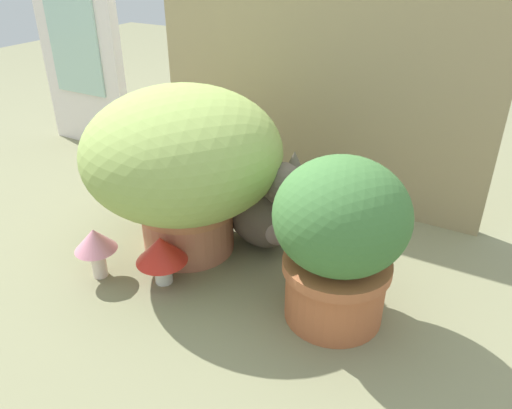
# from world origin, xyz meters

# --- Properties ---
(ground_plane) EXTENTS (6.00, 6.00, 0.00)m
(ground_plane) POSITION_xyz_m (0.00, 0.00, 0.00)
(ground_plane) COLOR #7C7B59
(cardboard_backdrop) EXTENTS (1.09, 0.03, 0.83)m
(cardboard_backdrop) POSITION_xyz_m (0.07, 0.49, 0.42)
(cardboard_backdrop) COLOR tan
(cardboard_backdrop) RESTS_ON ground
(window_panel_white) EXTENTS (0.40, 0.05, 0.94)m
(window_panel_white) POSITION_xyz_m (-0.89, 0.47, 0.47)
(window_panel_white) COLOR white
(window_panel_white) RESTS_ON ground
(grass_planter) EXTENTS (0.51, 0.51, 0.45)m
(grass_planter) POSITION_xyz_m (-0.07, 0.02, 0.26)
(grass_planter) COLOR #BC7153
(grass_planter) RESTS_ON ground
(leafy_planter) EXTENTS (0.29, 0.29, 0.38)m
(leafy_planter) POSITION_xyz_m (0.38, -0.04, 0.21)
(leafy_planter) COLOR #BA643B
(leafy_planter) RESTS_ON ground
(cat) EXTENTS (0.35, 0.29, 0.32)m
(cat) POSITION_xyz_m (0.10, 0.14, 0.12)
(cat) COLOR brown
(cat) RESTS_ON ground
(mushroom_ornament_pink) EXTENTS (0.10, 0.10, 0.14)m
(mushroom_ornament_pink) POSITION_xyz_m (-0.19, -0.20, 0.10)
(mushroom_ornament_pink) COLOR beige
(mushroom_ornament_pink) RESTS_ON ground
(mushroom_ornament_red) EXTENTS (0.13, 0.13, 0.13)m
(mushroom_ornament_red) POSITION_xyz_m (-0.03, -0.14, 0.09)
(mushroom_ornament_red) COLOR silver
(mushroom_ornament_red) RESTS_ON ground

